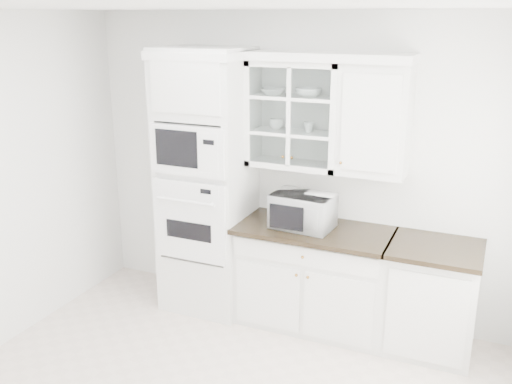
% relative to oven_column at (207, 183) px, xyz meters
% --- Properties ---
extents(room_shell, '(4.00, 3.50, 2.70)m').
position_rel_oven_column_xyz_m(room_shell, '(0.75, -0.99, 0.58)').
color(room_shell, white).
rests_on(room_shell, ground).
extents(oven_column, '(0.76, 0.68, 2.40)m').
position_rel_oven_column_xyz_m(oven_column, '(0.00, 0.00, 0.00)').
color(oven_column, silver).
rests_on(oven_column, ground).
extents(base_cabinet_run, '(1.32, 0.67, 0.92)m').
position_rel_oven_column_xyz_m(base_cabinet_run, '(1.03, 0.03, -0.74)').
color(base_cabinet_run, silver).
rests_on(base_cabinet_run, ground).
extents(extra_base_cabinet, '(0.72, 0.67, 0.92)m').
position_rel_oven_column_xyz_m(extra_base_cabinet, '(2.03, 0.03, -0.74)').
color(extra_base_cabinet, silver).
rests_on(extra_base_cabinet, ground).
extents(upper_cabinet_glass, '(0.80, 0.33, 0.90)m').
position_rel_oven_column_xyz_m(upper_cabinet_glass, '(0.78, 0.17, 0.65)').
color(upper_cabinet_glass, silver).
rests_on(upper_cabinet_glass, room_shell).
extents(upper_cabinet_solid, '(0.55, 0.33, 0.90)m').
position_rel_oven_column_xyz_m(upper_cabinet_solid, '(1.46, 0.17, 0.65)').
color(upper_cabinet_solid, silver).
rests_on(upper_cabinet_solid, room_shell).
extents(crown_molding, '(2.14, 0.38, 0.07)m').
position_rel_oven_column_xyz_m(crown_molding, '(0.68, 0.14, 1.14)').
color(crown_molding, white).
rests_on(crown_molding, room_shell).
extents(countertop_microwave, '(0.54, 0.46, 0.29)m').
position_rel_oven_column_xyz_m(countertop_microwave, '(0.93, 0.01, -0.13)').
color(countertop_microwave, white).
rests_on(countertop_microwave, base_cabinet_run).
extents(bowl_a, '(0.27, 0.27, 0.05)m').
position_rel_oven_column_xyz_m(bowl_a, '(0.58, 0.15, 0.84)').
color(bowl_a, white).
rests_on(bowl_a, upper_cabinet_glass).
extents(bowl_b, '(0.23, 0.23, 0.07)m').
position_rel_oven_column_xyz_m(bowl_b, '(0.90, 0.15, 0.85)').
color(bowl_b, white).
rests_on(bowl_b, upper_cabinet_glass).
extents(cup_a, '(0.13, 0.13, 0.09)m').
position_rel_oven_column_xyz_m(cup_a, '(0.60, 0.18, 0.56)').
color(cup_a, white).
rests_on(cup_a, upper_cabinet_glass).
extents(cup_b, '(0.12, 0.12, 0.09)m').
position_rel_oven_column_xyz_m(cup_b, '(0.90, 0.17, 0.55)').
color(cup_b, white).
rests_on(cup_b, upper_cabinet_glass).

